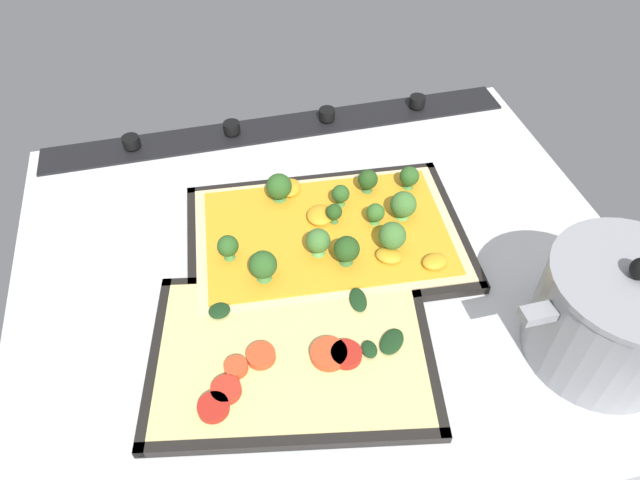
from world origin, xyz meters
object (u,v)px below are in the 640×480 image
object	(u,v)px
baking_tray_back	(292,354)
broccoli_pizza	(330,230)
veggie_pizza_back	(292,352)
cooking_pot	(614,315)
baking_tray_front	(327,238)

from	to	relation	value
baking_tray_back	broccoli_pizza	bearing A→B (deg)	-117.84
veggie_pizza_back	cooking_pot	bearing A→B (deg)	168.17
baking_tray_front	cooking_pot	bearing A→B (deg)	136.81
broccoli_pizza	veggie_pizza_back	size ratio (longest dim) A/B	1.10
baking_tray_back	baking_tray_front	bearing A→B (deg)	-116.36
baking_tray_back	veggie_pizza_back	bearing A→B (deg)	75.90
cooking_pot	baking_tray_front	bearing A→B (deg)	-43.19
veggie_pizza_back	baking_tray_back	bearing A→B (deg)	-104.10
baking_tray_front	veggie_pizza_back	distance (cm)	19.79
broccoli_pizza	veggie_pizza_back	xyz separation A→B (cm)	(9.26, 17.65, -0.93)
broccoli_pizza	cooking_pot	xyz separation A→B (cm)	(-26.33, 25.10, 4.80)
broccoli_pizza	cooking_pot	bearing A→B (deg)	136.36
baking_tray_front	veggie_pizza_back	xyz separation A→B (cm)	(8.74, 17.74, 0.71)
broccoli_pizza	baking_tray_back	bearing A→B (deg)	62.16
baking_tray_back	cooking_pot	distance (cm)	36.91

